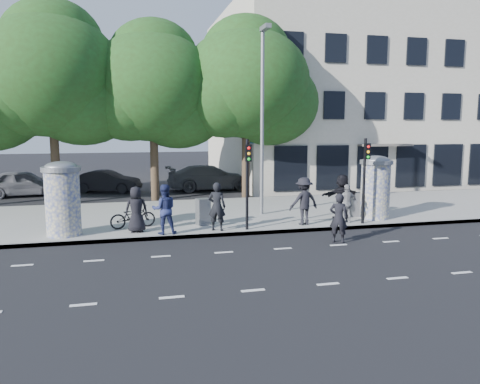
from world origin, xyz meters
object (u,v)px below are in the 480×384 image
object	(u,v)px
traffic_pole_far	(365,172)
cabinet_left	(203,212)
ad_column_left	(63,197)
ped_a	(136,209)
traffic_pole_near	(247,175)
street_lamp	(263,108)
ped_d	(304,201)
ad_column_right	(375,186)
ped_e	(347,204)
bicycle	(133,216)
car_mid	(107,181)
ped_f	(342,196)
ped_c	(164,209)
cabinet_right	(356,204)
car_right	(210,178)
man_road	(339,218)
car_left	(24,183)
ped_b	(217,206)

from	to	relation	value
traffic_pole_far	cabinet_left	xyz separation A→B (m)	(-6.28, 1.23, -1.55)
ad_column_left	ped_a	size ratio (longest dim) A/B	1.56
traffic_pole_near	street_lamp	bearing A→B (deg)	63.77
traffic_pole_near	ped_d	size ratio (longest dim) A/B	1.81
ad_column_right	ped_e	distance (m)	1.79
bicycle	car_mid	size ratio (longest dim) A/B	0.43
ad_column_right	bicycle	world-z (taller)	ad_column_right
traffic_pole_near	ped_f	world-z (taller)	traffic_pole_near
ped_c	traffic_pole_far	bearing A→B (deg)	-179.28
cabinet_right	car_right	world-z (taller)	car_right
ped_d	bicycle	xyz separation A→B (m)	(-6.59, 0.94, -0.48)
car_mid	ped_a	bearing A→B (deg)	-155.34
car_right	man_road	bearing A→B (deg)	-175.68
ped_c	car_right	size ratio (longest dim) A/B	0.34
bicycle	ped_c	bearing A→B (deg)	-151.77
traffic_pole_near	cabinet_left	world-z (taller)	traffic_pole_near
ad_column_right	ped_d	bearing A→B (deg)	-171.37
ped_a	ped_d	bearing A→B (deg)	176.49
ped_a	ad_column_right	bearing A→B (deg)	-179.98
street_lamp	car_left	xyz separation A→B (m)	(-11.56, 9.30, -4.03)
man_road	car_left	size ratio (longest dim) A/B	0.39
ad_column_left	car_mid	xyz separation A→B (m)	(1.02, 12.05, -0.87)
ped_d	ped_f	size ratio (longest dim) A/B	1.01
street_lamp	ped_a	size ratio (longest dim) A/B	4.70
car_mid	ad_column_left	bearing A→B (deg)	-167.29
ped_a	ped_d	distance (m)	6.47
car_right	ad_column_right	bearing A→B (deg)	-159.58
ad_column_left	car_mid	world-z (taller)	ad_column_left
ped_b	cabinet_right	xyz separation A→B (m)	(6.38, 1.33, -0.39)
ped_c	car_left	distance (m)	14.00
ped_b	ped_f	bearing A→B (deg)	-144.46
ped_a	car_right	world-z (taller)	ped_a
car_left	ad_column_right	bearing A→B (deg)	-130.70
traffic_pole_near	traffic_pole_far	world-z (taller)	same
car_left	bicycle	bearing A→B (deg)	-156.65
traffic_pole_near	ped_f	bearing A→B (deg)	15.56
ped_f	bicycle	distance (m)	8.64
traffic_pole_near	cabinet_left	bearing A→B (deg)	140.39
cabinet_left	car_left	size ratio (longest dim) A/B	0.24
cabinet_left	traffic_pole_far	bearing A→B (deg)	-28.39
man_road	bicycle	distance (m)	7.71
ped_c	ped_d	size ratio (longest dim) A/B	0.96
ad_column_left	cabinet_left	bearing A→B (deg)	5.81
ped_c	man_road	bearing A→B (deg)	161.14
man_road	cabinet_left	xyz separation A→B (m)	(-4.22, 3.29, -0.19)
traffic_pole_near	car_mid	world-z (taller)	traffic_pole_near
ad_column_left	car_right	xyz separation A→B (m)	(7.33, 11.55, -0.75)
street_lamp	car_left	bearing A→B (deg)	141.19
traffic_pole_far	car_right	size ratio (longest dim) A/B	0.63
ped_d	ped_e	world-z (taller)	ped_d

